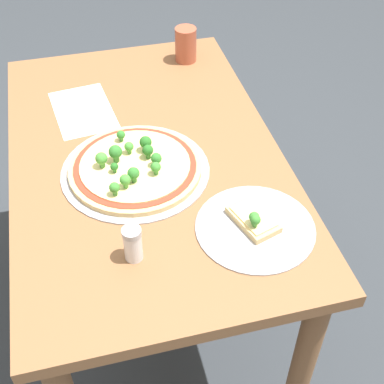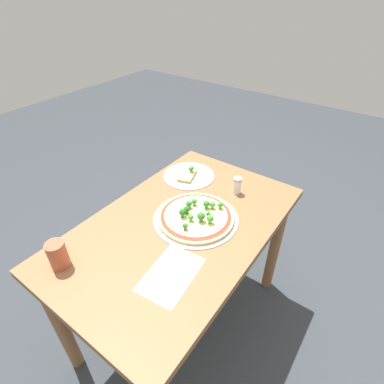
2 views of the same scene
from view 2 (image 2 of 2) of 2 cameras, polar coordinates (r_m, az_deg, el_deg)
name	(u,v)px [view 2 (image 2 of 2)]	position (r m, az deg, el deg)	size (l,w,h in m)	color
ground_plane	(183,318)	(1.90, -1.81, -22.90)	(8.00, 8.00, 0.00)	#33383D
dining_table	(180,243)	(1.40, -2.30, -9.59)	(1.14, 0.71, 0.74)	brown
pizza_tray_whole	(196,216)	(1.33, 0.79, -4.65)	(0.38, 0.38, 0.07)	#A3A3A8
pizza_tray_slice	(188,175)	(1.61, -0.70, 3.25)	(0.28, 0.28, 0.06)	#A3A3A8
drinking_cup	(58,255)	(1.22, -24.20, -10.86)	(0.07, 0.07, 0.11)	#AD5138
condiment_shaker	(237,185)	(1.48, 8.60, 1.25)	(0.04, 0.04, 0.09)	silver
paper_menu	(171,274)	(1.13, -4.03, -15.35)	(0.25, 0.16, 0.00)	white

